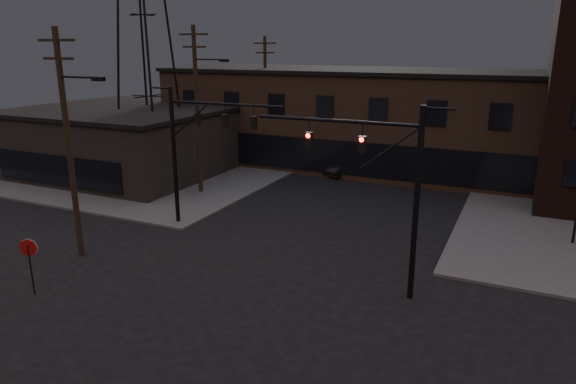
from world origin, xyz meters
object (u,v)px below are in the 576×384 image
at_px(traffic_signal_far, 192,142).
at_px(stop_sign, 29,254).
at_px(car_crossing, 348,165).
at_px(traffic_signal_near, 389,181).

height_order(traffic_signal_far, stop_sign, traffic_signal_far).
distance_m(traffic_signal_far, car_crossing, 16.96).
bearing_deg(stop_sign, traffic_signal_far, 82.68).
xyz_separation_m(traffic_signal_near, car_crossing, (-8.23, 19.47, -4.14)).
bearing_deg(traffic_signal_near, traffic_signal_far, 163.83).
xyz_separation_m(traffic_signal_far, car_crossing, (3.84, 15.97, -4.22)).
height_order(traffic_signal_near, stop_sign, traffic_signal_near).
relative_size(traffic_signal_far, stop_sign, 3.23).
bearing_deg(car_crossing, traffic_signal_near, -47.12).
relative_size(traffic_signal_far, car_crossing, 1.67).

